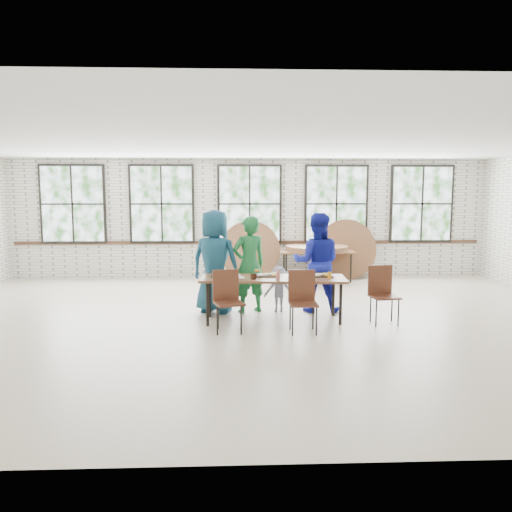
% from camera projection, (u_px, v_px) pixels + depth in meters
% --- Properties ---
extents(room, '(12.00, 12.00, 12.00)m').
position_uv_depth(room, '(250.00, 206.00, 12.56)').
color(room, beige).
rests_on(room, ground).
extents(dining_table, '(2.45, 0.97, 0.74)m').
position_uv_depth(dining_table, '(273.00, 280.00, 8.31)').
color(dining_table, brown).
rests_on(dining_table, ground).
extents(chair_near_left, '(0.52, 0.51, 0.95)m').
position_uv_depth(chair_near_left, '(227.00, 295.00, 7.72)').
color(chair_near_left, '#4F291A').
rests_on(chair_near_left, ground).
extents(chair_near_right, '(0.43, 0.41, 0.95)m').
position_uv_depth(chair_near_right, '(302.00, 296.00, 7.70)').
color(chair_near_right, '#4F291A').
rests_on(chair_near_right, ground).
extents(chair_spare, '(0.48, 0.47, 0.95)m').
position_uv_depth(chair_spare, '(382.00, 289.00, 8.22)').
color(chair_spare, '#4F291A').
rests_on(chair_spare, ground).
extents(adult_teal, '(1.06, 0.88, 1.85)m').
position_uv_depth(adult_teal, '(215.00, 261.00, 8.89)').
color(adult_teal, navy).
rests_on(adult_teal, ground).
extents(adult_green, '(0.75, 0.64, 1.73)m').
position_uv_depth(adult_green, '(249.00, 265.00, 8.92)').
color(adult_green, '#1B6732').
rests_on(adult_green, ground).
extents(toddler, '(0.55, 0.33, 0.83)m').
position_uv_depth(toddler, '(279.00, 289.00, 9.00)').
color(toddler, '#161E46').
rests_on(toddler, ground).
extents(adult_blue, '(0.98, 0.82, 1.79)m').
position_uv_depth(adult_blue, '(317.00, 263.00, 8.96)').
color(adult_blue, '#151E99').
rests_on(adult_blue, ground).
extents(storage_table, '(1.82, 0.80, 0.74)m').
position_uv_depth(storage_table, '(317.00, 253.00, 12.17)').
color(storage_table, brown).
rests_on(storage_table, ground).
extents(tabletop_clutter, '(2.05, 0.61, 0.11)m').
position_uv_depth(tabletop_clutter, '(279.00, 276.00, 8.30)').
color(tabletop_clutter, black).
rests_on(tabletop_clutter, dining_table).
extents(round_tops_stacked, '(1.50, 1.50, 0.13)m').
position_uv_depth(round_tops_stacked, '(317.00, 248.00, 12.16)').
color(round_tops_stacked, brown).
rests_on(round_tops_stacked, storage_table).
extents(round_tops_leaning, '(3.94, 0.45, 1.49)m').
position_uv_depth(round_tops_leaning, '(315.00, 250.00, 12.50)').
color(round_tops_leaning, brown).
rests_on(round_tops_leaning, ground).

